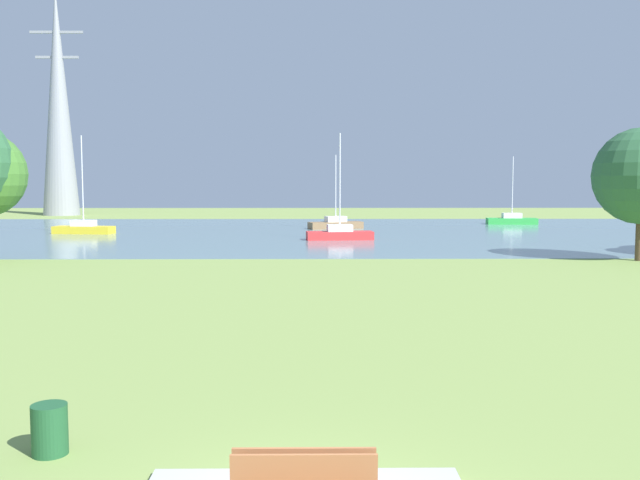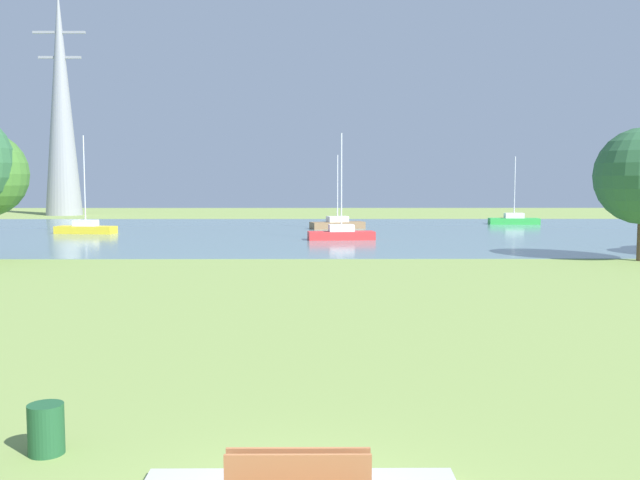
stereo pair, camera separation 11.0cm
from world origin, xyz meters
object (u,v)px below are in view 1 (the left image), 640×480
at_px(sailboat_green, 512,220).
at_px(electricity_pylon, 58,102).
at_px(litter_bin, 50,429).
at_px(sailboat_brown, 336,224).
at_px(sailboat_red, 340,233).
at_px(sailboat_yellow, 84,228).

height_order(sailboat_green, electricity_pylon, electricity_pylon).
height_order(litter_bin, sailboat_brown, sailboat_brown).
height_order(litter_bin, electricity_pylon, electricity_pylon).
bearing_deg(sailboat_brown, sailboat_green, 19.32).
height_order(litter_bin, sailboat_red, sailboat_red).
bearing_deg(litter_bin, sailboat_yellow, 107.28).
height_order(sailboat_yellow, sailboat_green, sailboat_yellow).
bearing_deg(litter_bin, electricity_pylon, 109.33).
relative_size(sailboat_yellow, sailboat_brown, 1.21).
relative_size(litter_bin, sailboat_yellow, 0.10).
bearing_deg(electricity_pylon, sailboat_yellow, -67.69).
relative_size(litter_bin, sailboat_brown, 0.12).
bearing_deg(sailboat_yellow, sailboat_green, 17.31).
relative_size(sailboat_yellow, sailboat_green, 1.19).
height_order(sailboat_yellow, sailboat_brown, sailboat_yellow).
distance_m(sailboat_brown, electricity_pylon, 43.70).
height_order(sailboat_red, sailboat_brown, sailboat_red).
bearing_deg(sailboat_red, sailboat_yellow, 163.48).
relative_size(sailboat_red, sailboat_brown, 1.17).
xyz_separation_m(sailboat_yellow, sailboat_brown, (20.54, 5.73, -0.02)).
bearing_deg(sailboat_green, sailboat_brown, -160.68).
distance_m(sailboat_red, sailboat_brown, 11.79).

